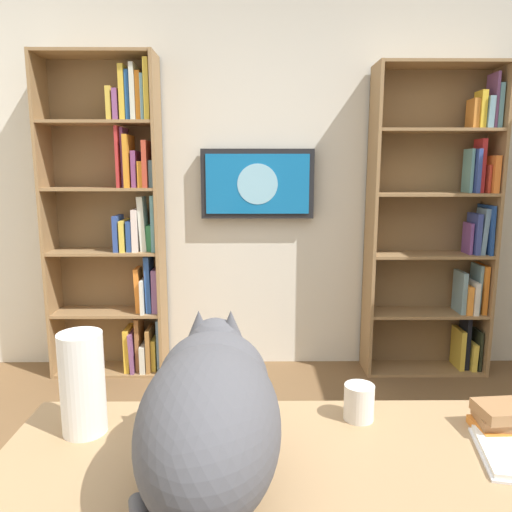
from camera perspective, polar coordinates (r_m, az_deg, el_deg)
name	(u,v)px	position (r m, az deg, el deg)	size (l,w,h in m)	color
wall_back	(267,181)	(3.52, 1.33, 8.75)	(4.52, 0.06, 2.70)	silver
bookshelf_left	(443,227)	(3.63, 21.02, 3.13)	(0.85, 0.28, 2.12)	#937047
bookshelf_right	(120,220)	(3.48, -15.63, 4.12)	(0.78, 0.28, 2.18)	#937047
wall_mounted_tv	(257,184)	(3.43, 0.17, 8.43)	(0.78, 0.07, 0.48)	black
cat	(210,410)	(1.07, -5.34, -17.51)	(0.30, 0.64, 0.34)	#4C4C51
paper_towel_roll	(83,383)	(1.33, -19.62, -13.84)	(0.11, 0.11, 0.26)	white
coffee_mug	(359,402)	(1.38, 11.95, -16.37)	(0.08, 0.08, 0.10)	white
desk_book_stack	(512,419)	(1.46, 27.79, -16.51)	(0.20, 0.12, 0.07)	orange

